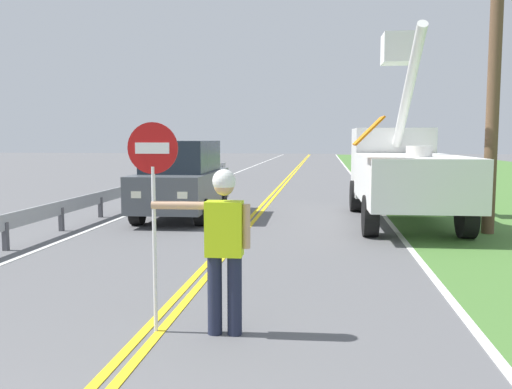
{
  "coord_description": "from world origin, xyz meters",
  "views": [
    {
      "loc": [
        1.88,
        -1.63,
        2.15
      ],
      "look_at": [
        0.74,
        7.67,
        1.2
      ],
      "focal_mm": 38.55,
      "sensor_mm": 36.0,
      "label": 1
    }
  ],
  "objects_px": {
    "utility_pole_near": "(496,25)",
    "stop_sign_paddle": "(153,180)",
    "oncoming_suv_nearest": "(182,179)",
    "flagger_worker": "(223,241)",
    "utility_bucket_truck": "(401,168)"
  },
  "relations": [
    {
      "from": "flagger_worker",
      "to": "utility_pole_near",
      "type": "bearing_deg",
      "value": 56.03
    },
    {
      "from": "flagger_worker",
      "to": "utility_pole_near",
      "type": "distance_m",
      "value": 9.34
    },
    {
      "from": "utility_bucket_truck",
      "to": "utility_pole_near",
      "type": "height_order",
      "value": "utility_pole_near"
    },
    {
      "from": "utility_pole_near",
      "to": "stop_sign_paddle",
      "type": "bearing_deg",
      "value": -127.94
    },
    {
      "from": "flagger_worker",
      "to": "utility_bucket_truck",
      "type": "bearing_deg",
      "value": 70.97
    },
    {
      "from": "stop_sign_paddle",
      "to": "utility_bucket_truck",
      "type": "bearing_deg",
      "value": 66.75
    },
    {
      "from": "utility_bucket_truck",
      "to": "oncoming_suv_nearest",
      "type": "distance_m",
      "value": 5.87
    },
    {
      "from": "utility_bucket_truck",
      "to": "stop_sign_paddle",
      "type": "bearing_deg",
      "value": -113.25
    },
    {
      "from": "flagger_worker",
      "to": "utility_bucket_truck",
      "type": "xyz_separation_m",
      "value": [
        3.1,
        9.0,
        0.35
      ]
    },
    {
      "from": "stop_sign_paddle",
      "to": "utility_pole_near",
      "type": "distance_m",
      "value": 9.55
    },
    {
      "from": "oncoming_suv_nearest",
      "to": "stop_sign_paddle",
      "type": "bearing_deg",
      "value": -77.35
    },
    {
      "from": "flagger_worker",
      "to": "oncoming_suv_nearest",
      "type": "height_order",
      "value": "oncoming_suv_nearest"
    },
    {
      "from": "stop_sign_paddle",
      "to": "utility_pole_near",
      "type": "relative_size",
      "value": 0.26
    },
    {
      "from": "flagger_worker",
      "to": "utility_bucket_truck",
      "type": "height_order",
      "value": "utility_bucket_truck"
    },
    {
      "from": "utility_pole_near",
      "to": "utility_bucket_truck",
      "type": "bearing_deg",
      "value": 132.93
    }
  ]
}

